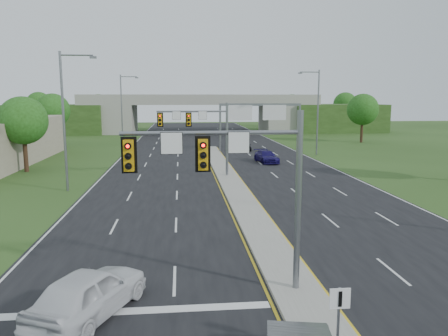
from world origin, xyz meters
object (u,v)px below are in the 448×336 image
keep_right_sign (339,311)px  car_far_c (245,146)px  signal_mast_near (239,173)px  sign_gantry (259,114)px  car_far_b (266,157)px  overpass (200,116)px  car_white (89,293)px  signal_mast_far (203,127)px

keep_right_sign → car_far_c: keep_right_sign is taller
car_far_c → signal_mast_near: bearing=-96.1°
signal_mast_near → car_far_c: 46.43m
sign_gantry → car_far_b: bearing=-95.8°
sign_gantry → overpass: size_ratio=0.14×
car_white → keep_right_sign: bearing=-178.8°
signal_mast_near → car_far_b: bearing=77.0°
sign_gantry → car_far_b: 12.10m
signal_mast_far → overpass: overpass is taller
car_far_c → sign_gantry: bearing=-18.2°
signal_mast_near → overpass: overpass is taller
signal_mast_far → car_white: (-5.30, -26.14, -3.85)m
sign_gantry → car_white: bearing=-107.2°
signal_mast_near → car_far_b: 34.95m
overpass → car_white: overpass is taller
keep_right_sign → car_far_b: (5.55, 38.29, -0.81)m
signal_mast_far → signal_mast_near: bearing=-90.0°
signal_mast_near → signal_mast_far: bearing=90.0°
keep_right_sign → car_white: 8.28m
signal_mast_far → car_far_b: signal_mast_far is taller
overpass → car_far_c: bearing=-82.0°
signal_mast_far → car_far_b: (7.81, 8.83, -4.01)m
signal_mast_near → car_far_c: signal_mast_near is taller
car_far_b → overpass: bearing=89.1°
signal_mast_near → keep_right_sign: signal_mast_near is taller
overpass → car_far_b: size_ratio=16.81×
signal_mast_far → sign_gantry: 21.91m
keep_right_sign → car_far_b: keep_right_sign is taller
car_far_b → car_white: bearing=-118.3°
overpass → car_far_b: (5.55, -46.24, -2.84)m
car_white → car_far_b: car_white is taller
sign_gantry → signal_mast_far: bearing=-114.1°
signal_mast_far → sign_gantry: signal_mast_far is taller
signal_mast_near → car_far_c: bearing=81.2°
keep_right_sign → sign_gantry: (6.68, 49.45, 3.72)m
signal_mast_far → car_far_c: size_ratio=1.80×
overpass → signal_mast_near: bearing=-91.6°
keep_right_sign → car_white: (-7.56, 3.32, -0.64)m
keep_right_sign → car_far_c: size_ratio=0.57×
sign_gantry → car_white: 48.48m
sign_gantry → overpass: overpass is taller
sign_gantry → overpass: 35.75m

